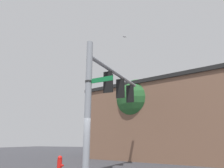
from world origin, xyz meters
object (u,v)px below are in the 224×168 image
traffic_light_nearest_pole (109,83)px  traffic_light_mid_inner (121,89)px  bird_flying (125,37)px  fire_hydrant (60,164)px  traffic_light_mid_outer (131,94)px  street_name_sign (95,81)px

traffic_light_nearest_pole → traffic_light_mid_inner: bearing=85.6°
bird_flying → fire_hydrant: size_ratio=0.37×
traffic_light_mid_outer → fire_hydrant: (-2.60, -4.00, -4.25)m
traffic_light_nearest_pole → traffic_light_mid_outer: (0.24, 3.15, 0.00)m
street_name_sign → fire_hydrant: street_name_sign is taller
traffic_light_nearest_pole → traffic_light_mid_outer: 3.16m
traffic_light_mid_inner → fire_hydrant: bearing=-135.6°
traffic_light_mid_outer → bird_flying: size_ratio=4.29×
traffic_light_mid_inner → bird_flying: 3.73m
street_name_sign → fire_hydrant: size_ratio=1.74×
traffic_light_mid_outer → traffic_light_mid_inner: bearing=-94.4°
traffic_light_mid_inner → fire_hydrant: 5.48m
traffic_light_mid_inner → street_name_sign: size_ratio=0.92×
street_name_sign → bird_flying: bird_flying is taller
traffic_light_nearest_pole → traffic_light_mid_outer: same height
street_name_sign → bird_flying: (0.17, 3.81, 4.20)m
traffic_light_mid_inner → bird_flying: size_ratio=4.29×
street_name_sign → bird_flying: bearing=87.4°
fire_hydrant → traffic_light_mid_outer: bearing=57.0°
traffic_light_nearest_pole → street_name_sign: 2.09m
traffic_light_mid_inner → street_name_sign: (0.05, -3.61, -0.48)m
traffic_light_nearest_pole → bird_flying: 4.14m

